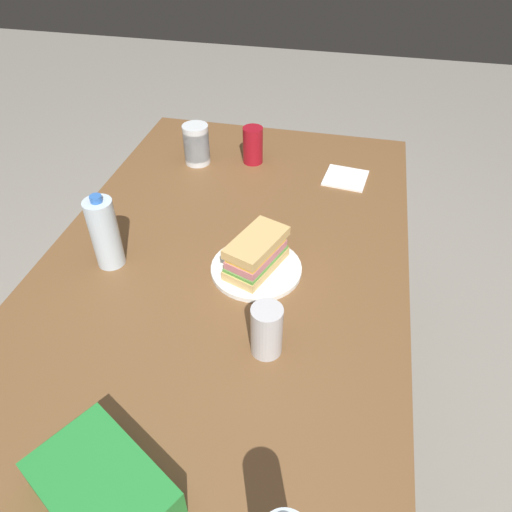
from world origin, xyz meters
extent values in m
plane|color=gray|center=(0.00, 0.00, 0.00)|extent=(8.00, 8.00, 0.00)
cube|color=brown|center=(0.00, 0.00, 0.70)|extent=(1.57, 0.93, 0.04)
cylinder|color=brown|center=(0.71, -0.38, 0.34)|extent=(0.07, 0.07, 0.68)
cylinder|color=brown|center=(0.71, 0.38, 0.34)|extent=(0.07, 0.07, 0.68)
cylinder|color=white|center=(0.00, -0.09, 0.73)|extent=(0.23, 0.23, 0.01)
cube|color=#DBB26B|center=(0.00, -0.09, 0.74)|extent=(0.19, 0.14, 0.02)
cube|color=#599E3F|center=(0.00, -0.09, 0.76)|extent=(0.18, 0.14, 0.01)
cube|color=#C6727A|center=(0.00, -0.09, 0.77)|extent=(0.18, 0.13, 0.02)
cube|color=yellow|center=(0.00, -0.09, 0.79)|extent=(0.17, 0.13, 0.01)
cube|color=#DBB26B|center=(0.01, -0.09, 0.80)|extent=(0.19, 0.14, 0.02)
cylinder|color=maroon|center=(0.53, 0.04, 0.78)|extent=(0.07, 0.07, 0.12)
cube|color=#268C38|center=(-0.59, 0.03, 0.76)|extent=(0.24, 0.27, 0.07)
cylinder|color=silver|center=(-0.05, 0.28, 0.81)|extent=(0.07, 0.07, 0.19)
cylinder|color=blue|center=(-0.05, 0.28, 0.91)|extent=(0.03, 0.03, 0.02)
cylinder|color=silver|center=(0.48, 0.22, 0.77)|extent=(0.08, 0.08, 0.09)
cylinder|color=silver|center=(0.48, 0.22, 0.79)|extent=(0.08, 0.08, 0.09)
cylinder|color=silver|center=(0.48, 0.22, 0.80)|extent=(0.08, 0.08, 0.09)
cylinder|color=silver|center=(-0.24, -0.16, 0.78)|extent=(0.07, 0.07, 0.12)
cube|color=white|center=(0.49, -0.27, 0.72)|extent=(0.14, 0.14, 0.01)
camera|label=1|loc=(-0.87, -0.28, 1.53)|focal=33.74mm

